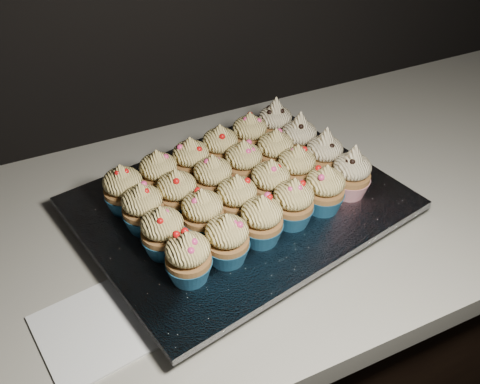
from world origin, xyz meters
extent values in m
cube|color=black|center=(0.00, 1.70, 0.43)|extent=(2.40, 0.60, 0.86)
cube|color=beige|center=(0.00, 1.70, 0.88)|extent=(2.44, 0.64, 0.04)
cube|color=white|center=(-0.47, 1.56, 0.90)|extent=(0.16, 0.16, 0.00)
cube|color=black|center=(-0.20, 1.68, 0.91)|extent=(0.50, 0.42, 0.02)
cube|color=silver|center=(-0.20, 1.68, 0.93)|extent=(0.55, 0.46, 0.01)
cone|color=#1B587F|center=(-0.33, 1.56, 0.95)|extent=(0.06, 0.06, 0.03)
ellipsoid|color=#F5D57B|center=(-0.33, 1.56, 0.99)|extent=(0.06, 0.06, 0.04)
cone|color=#F5D57B|center=(-0.33, 1.56, 1.01)|extent=(0.03, 0.03, 0.02)
cone|color=#1B587F|center=(-0.27, 1.57, 0.95)|extent=(0.06, 0.06, 0.03)
ellipsoid|color=#F5D57B|center=(-0.27, 1.57, 0.99)|extent=(0.06, 0.06, 0.04)
cone|color=#F5D57B|center=(-0.27, 1.57, 1.01)|extent=(0.03, 0.03, 0.02)
cone|color=#1B587F|center=(-0.21, 1.59, 0.95)|extent=(0.06, 0.06, 0.03)
ellipsoid|color=#F5D57B|center=(-0.21, 1.59, 0.99)|extent=(0.06, 0.06, 0.04)
cone|color=#F5D57B|center=(-0.21, 1.59, 1.01)|extent=(0.03, 0.03, 0.02)
cone|color=#1B587F|center=(-0.15, 1.60, 0.95)|extent=(0.06, 0.06, 0.03)
ellipsoid|color=#F5D57B|center=(-0.15, 1.60, 0.99)|extent=(0.06, 0.06, 0.04)
cone|color=#F5D57B|center=(-0.15, 1.60, 1.01)|extent=(0.03, 0.03, 0.02)
cone|color=#1B587F|center=(-0.09, 1.61, 0.95)|extent=(0.06, 0.06, 0.03)
ellipsoid|color=#F5D57B|center=(-0.09, 1.61, 0.99)|extent=(0.06, 0.06, 0.04)
cone|color=#F5D57B|center=(-0.09, 1.61, 1.01)|extent=(0.03, 0.03, 0.02)
cone|color=#A6172C|center=(-0.03, 1.62, 0.95)|extent=(0.06, 0.06, 0.03)
ellipsoid|color=beige|center=(-0.03, 1.62, 0.99)|extent=(0.06, 0.06, 0.04)
cone|color=beige|center=(-0.03, 1.62, 1.02)|extent=(0.03, 0.03, 0.03)
cone|color=#1B587F|center=(-0.35, 1.62, 0.95)|extent=(0.06, 0.06, 0.03)
ellipsoid|color=#F5D57B|center=(-0.35, 1.62, 0.99)|extent=(0.06, 0.06, 0.04)
cone|color=#F5D57B|center=(-0.35, 1.62, 1.01)|extent=(0.03, 0.03, 0.02)
cone|color=#1B587F|center=(-0.28, 1.64, 0.95)|extent=(0.06, 0.06, 0.03)
ellipsoid|color=#F5D57B|center=(-0.28, 1.64, 0.99)|extent=(0.06, 0.06, 0.04)
cone|color=#F5D57B|center=(-0.28, 1.64, 1.01)|extent=(0.03, 0.03, 0.02)
cone|color=#1B587F|center=(-0.22, 1.64, 0.95)|extent=(0.06, 0.06, 0.03)
ellipsoid|color=#F5D57B|center=(-0.22, 1.64, 0.99)|extent=(0.06, 0.06, 0.04)
cone|color=#F5D57B|center=(-0.22, 1.64, 1.01)|extent=(0.03, 0.03, 0.02)
cone|color=#1B587F|center=(-0.16, 1.66, 0.95)|extent=(0.06, 0.06, 0.03)
ellipsoid|color=#F5D57B|center=(-0.16, 1.66, 0.99)|extent=(0.06, 0.06, 0.04)
cone|color=#F5D57B|center=(-0.16, 1.66, 1.01)|extent=(0.03, 0.03, 0.02)
cone|color=#1B587F|center=(-0.10, 1.67, 0.95)|extent=(0.06, 0.06, 0.03)
ellipsoid|color=#F5D57B|center=(-0.10, 1.67, 0.99)|extent=(0.06, 0.06, 0.04)
cone|color=#F5D57B|center=(-0.10, 1.67, 1.01)|extent=(0.03, 0.03, 0.02)
cone|color=#A6172C|center=(-0.04, 1.68, 0.95)|extent=(0.06, 0.06, 0.03)
ellipsoid|color=beige|center=(-0.04, 1.68, 0.99)|extent=(0.06, 0.06, 0.04)
cone|color=beige|center=(-0.04, 1.68, 1.02)|extent=(0.03, 0.03, 0.03)
cone|color=#1B587F|center=(-0.36, 1.68, 0.95)|extent=(0.06, 0.06, 0.03)
ellipsoid|color=#F5D57B|center=(-0.36, 1.68, 0.99)|extent=(0.06, 0.06, 0.04)
cone|color=#F5D57B|center=(-0.36, 1.68, 1.01)|extent=(0.03, 0.03, 0.02)
cone|color=#1B587F|center=(-0.30, 1.70, 0.95)|extent=(0.06, 0.06, 0.03)
ellipsoid|color=#F5D57B|center=(-0.30, 1.70, 0.99)|extent=(0.06, 0.06, 0.04)
cone|color=#F5D57B|center=(-0.30, 1.70, 1.01)|extent=(0.03, 0.03, 0.02)
cone|color=#1B587F|center=(-0.23, 1.71, 0.95)|extent=(0.06, 0.06, 0.03)
ellipsoid|color=#F5D57B|center=(-0.23, 1.71, 0.99)|extent=(0.06, 0.06, 0.04)
cone|color=#F5D57B|center=(-0.23, 1.71, 1.01)|extent=(0.03, 0.03, 0.02)
cone|color=#1B587F|center=(-0.17, 1.72, 0.95)|extent=(0.06, 0.06, 0.03)
ellipsoid|color=#F5D57B|center=(-0.17, 1.72, 0.99)|extent=(0.06, 0.06, 0.04)
cone|color=#F5D57B|center=(-0.17, 1.72, 1.01)|extent=(0.03, 0.03, 0.02)
cone|color=#1B587F|center=(-0.11, 1.73, 0.95)|extent=(0.06, 0.06, 0.03)
ellipsoid|color=#F5D57B|center=(-0.11, 1.73, 0.99)|extent=(0.06, 0.06, 0.04)
cone|color=#F5D57B|center=(-0.11, 1.73, 1.01)|extent=(0.03, 0.03, 0.02)
cone|color=#A6172C|center=(-0.06, 1.74, 0.95)|extent=(0.06, 0.06, 0.03)
ellipsoid|color=beige|center=(-0.06, 1.74, 0.99)|extent=(0.06, 0.06, 0.04)
cone|color=beige|center=(-0.06, 1.74, 1.02)|extent=(0.03, 0.03, 0.03)
cone|color=#1B587F|center=(-0.37, 1.74, 0.95)|extent=(0.06, 0.06, 0.03)
ellipsoid|color=#F5D57B|center=(-0.37, 1.74, 0.99)|extent=(0.06, 0.06, 0.04)
cone|color=#F5D57B|center=(-0.37, 1.74, 1.01)|extent=(0.03, 0.03, 0.02)
cone|color=#1B587F|center=(-0.31, 1.75, 0.95)|extent=(0.06, 0.06, 0.03)
ellipsoid|color=#F5D57B|center=(-0.31, 1.75, 0.99)|extent=(0.06, 0.06, 0.04)
cone|color=#F5D57B|center=(-0.31, 1.75, 1.01)|extent=(0.03, 0.03, 0.02)
cone|color=#1B587F|center=(-0.25, 1.76, 0.95)|extent=(0.06, 0.06, 0.03)
ellipsoid|color=#F5D57B|center=(-0.25, 1.76, 0.99)|extent=(0.06, 0.06, 0.04)
cone|color=#F5D57B|center=(-0.25, 1.76, 1.01)|extent=(0.03, 0.03, 0.02)
cone|color=#1B587F|center=(-0.19, 1.78, 0.95)|extent=(0.06, 0.06, 0.03)
ellipsoid|color=#F5D57B|center=(-0.19, 1.78, 0.99)|extent=(0.06, 0.06, 0.04)
cone|color=#F5D57B|center=(-0.19, 1.78, 1.01)|extent=(0.03, 0.03, 0.02)
cone|color=#1B587F|center=(-0.13, 1.79, 0.95)|extent=(0.06, 0.06, 0.03)
ellipsoid|color=#F5D57B|center=(-0.13, 1.79, 0.99)|extent=(0.06, 0.06, 0.04)
cone|color=#F5D57B|center=(-0.13, 1.79, 1.01)|extent=(0.03, 0.03, 0.02)
cone|color=#A6172C|center=(-0.07, 1.80, 0.95)|extent=(0.06, 0.06, 0.03)
ellipsoid|color=beige|center=(-0.07, 1.80, 0.99)|extent=(0.06, 0.06, 0.04)
cone|color=beige|center=(-0.07, 1.80, 1.02)|extent=(0.03, 0.03, 0.03)
camera|label=1|loc=(-0.48, 1.09, 1.48)|focal=40.00mm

